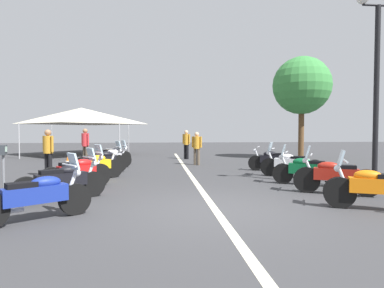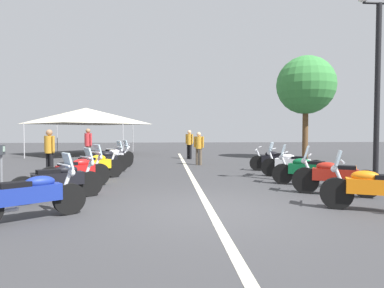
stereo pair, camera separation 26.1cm
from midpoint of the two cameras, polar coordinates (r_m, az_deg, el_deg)
name	(u,v)px [view 1 (the left image)]	position (r m, az deg, el deg)	size (l,w,h in m)	color
ground_plane	(215,210)	(6.70, 2.98, -11.54)	(80.00, 80.00, 0.00)	#38383A
lane_centre_stripe	(190,175)	(11.80, -0.91, -5.52)	(22.77, 0.16, 0.01)	beige
motorcycle_left_row_0	(37,196)	(6.43, -26.80, -8.20)	(1.30, 1.71, 1.19)	black
motorcycle_left_row_1	(63,181)	(8.07, -22.80, -6.01)	(1.28, 1.82, 1.20)	black
motorcycle_left_row_2	(78,172)	(9.58, -20.32, -4.64)	(1.33, 1.69, 1.22)	black
motorcycle_left_row_3	(94,166)	(11.13, -17.64, -3.73)	(1.50, 1.76, 1.00)	black
motorcycle_left_row_4	(103,161)	(12.80, -16.11, -2.87)	(1.18, 1.84, 1.22)	black
motorcycle_left_row_5	(109,158)	(14.36, -14.92, -2.34)	(1.14, 1.87, 1.21)	black
motorcycle_left_row_6	(113,155)	(15.91, -14.23, -1.96)	(1.39, 1.63, 0.99)	black
motorcycle_right_row_0	(376,187)	(7.45, 28.95, -6.74)	(1.02, 1.92, 1.21)	black
motorcycle_right_row_1	(335,176)	(8.85, 23.21, -5.20)	(1.12, 1.87, 1.23)	black
motorcycle_right_row_2	(307,170)	(10.11, 19.00, -4.32)	(1.11, 1.89, 1.20)	black
motorcycle_right_row_3	(291,164)	(11.67, 16.47, -3.39)	(1.24, 1.92, 1.21)	black
motorcycle_right_row_4	(274,160)	(13.29, 13.79, -2.77)	(1.06, 1.97, 0.99)	black
street_lamp_twin_globe	(377,58)	(10.30, 29.34, 13.21)	(0.32, 1.22, 5.35)	black
parking_meter	(3,163)	(8.37, -31.23, -2.86)	(0.19, 0.14, 1.29)	slate
traffic_cone_0	(355,175)	(10.74, 26.26, -4.96)	(0.36, 0.36, 0.61)	orange
traffic_cone_2	(68,163)	(14.37, -21.65, -3.12)	(0.36, 0.36, 0.61)	orange
bystander_0	(197,146)	(15.24, 0.36, -0.33)	(0.33, 0.46, 1.57)	brown
bystander_1	(85,143)	(16.77, -18.81, 0.16)	(0.37, 0.43, 1.74)	brown
bystander_2	(48,149)	(12.47, -24.69, -0.82)	(0.34, 0.45, 1.66)	black
bystander_3	(186,142)	(18.57, -1.42, 0.32)	(0.39, 0.41, 1.67)	black
roadside_tree_0	(302,86)	(19.94, 18.51, 9.73)	(3.33, 3.33, 5.92)	brown
event_tent	(81,116)	(23.21, -19.31, 4.71)	(6.40, 6.40, 3.20)	beige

